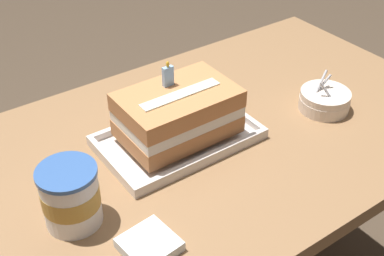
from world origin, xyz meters
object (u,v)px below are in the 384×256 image
object	(u,v)px
foil_tray	(178,139)
ice_cream_tub	(71,196)
bowl_stack	(324,100)
napkin_pile	(149,245)
birthday_cake	(178,113)

from	to	relation	value
foil_tray	ice_cream_tub	world-z (taller)	ice_cream_tub
bowl_stack	ice_cream_tub	xyz separation A→B (m)	(-0.64, 0.01, 0.04)
ice_cream_tub	napkin_pile	world-z (taller)	ice_cream_tub
foil_tray	birthday_cake	size ratio (longest dim) A/B	1.40
foil_tray	bowl_stack	bearing A→B (deg)	-14.65
bowl_stack	ice_cream_tub	size ratio (longest dim) A/B	1.01
bowl_stack	ice_cream_tub	world-z (taller)	ice_cream_tub
napkin_pile	bowl_stack	bearing A→B (deg)	12.83
birthday_cake	napkin_pile	size ratio (longest dim) A/B	2.51
birthday_cake	bowl_stack	xyz separation A→B (m)	(0.35, -0.09, -0.05)
bowl_stack	ice_cream_tub	distance (m)	0.64
birthday_cake	bowl_stack	distance (m)	0.37
birthday_cake	napkin_pile	distance (m)	0.31
foil_tray	birthday_cake	distance (m)	0.07
bowl_stack	ice_cream_tub	bearing A→B (deg)	179.34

